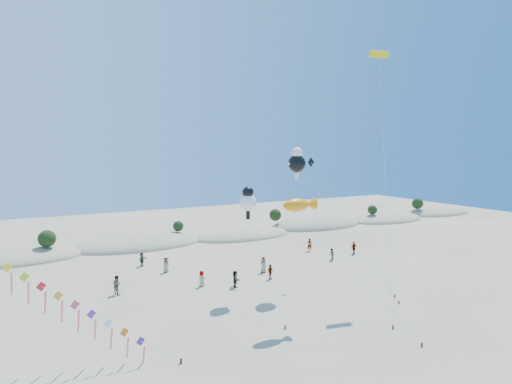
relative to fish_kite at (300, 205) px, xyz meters
The scene contains 7 objects.
dune_ridge 34.42m from the fish_kite, 97.96° to the left, with size 145.30×11.49×5.57m.
fish_kite is the anchor object (origin of this frame).
cartoon_kite_low 7.20m from the fish_kite, 98.88° to the left, with size 2.27×9.86×10.35m.
cartoon_kite_high 9.34m from the fish_kite, 57.97° to the left, with size 5.82×10.49×14.07m.
parafoil_kite 19.74m from the fish_kite, 21.18° to the left, with size 9.68×11.69×24.09m.
dark_kite 10.71m from the fish_kite, 38.34° to the left, with size 3.21×10.19×12.99m.
beachgoers 16.10m from the fish_kite, 89.75° to the left, with size 31.59×13.85×1.86m.
Camera 1 is at (-13.92, -16.50, 13.86)m, focal length 30.00 mm.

